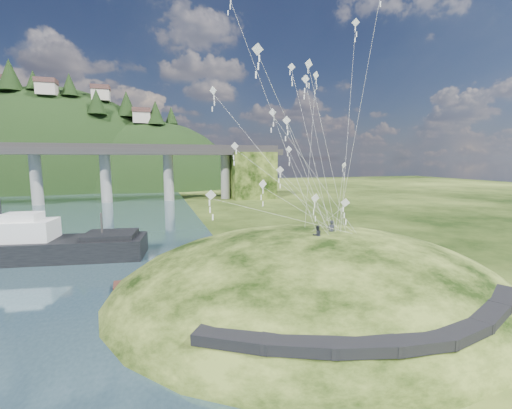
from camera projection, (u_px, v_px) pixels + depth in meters
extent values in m
plane|color=black|center=(229.00, 307.00, 26.07)|extent=(320.00, 320.00, 0.00)
ellipsoid|color=black|center=(312.00, 303.00, 30.48)|extent=(36.00, 32.00, 13.00)
cube|color=black|center=(233.00, 338.00, 17.79)|extent=(4.32, 3.62, 0.71)
cube|color=black|center=(299.00, 344.00, 17.08)|extent=(4.10, 2.97, 0.61)
cube|color=black|center=(363.00, 345.00, 16.99)|extent=(3.85, 2.37, 0.62)
cube|color=black|center=(419.00, 341.00, 17.44)|extent=(3.62, 1.83, 0.66)
cube|color=black|center=(462.00, 330.00, 18.49)|extent=(3.82, 2.27, 0.68)
cube|color=black|center=(487.00, 314.00, 20.24)|extent=(4.11, 2.97, 0.71)
cube|color=black|center=(500.00, 297.00, 22.57)|extent=(4.26, 3.43, 0.66)
cylinder|color=gray|center=(36.00, 178.00, 82.36)|extent=(2.60, 2.60, 13.00)
cylinder|color=gray|center=(106.00, 177.00, 86.82)|extent=(2.60, 2.60, 13.00)
cylinder|color=gray|center=(169.00, 176.00, 91.29)|extent=(2.60, 2.60, 13.00)
cylinder|color=gray|center=(225.00, 176.00, 95.76)|extent=(2.60, 2.60, 13.00)
cube|color=black|center=(251.00, 175.00, 97.92)|extent=(12.00, 11.00, 13.00)
ellipsoid|color=black|center=(61.00, 203.00, 134.83)|extent=(96.00, 68.00, 88.00)
ellipsoid|color=black|center=(154.00, 212.00, 137.86)|extent=(76.00, 56.00, 72.00)
cone|color=black|center=(10.00, 75.00, 115.14)|extent=(8.01, 8.01, 10.54)
cone|color=black|center=(33.00, 80.00, 116.81)|extent=(4.97, 4.97, 6.54)
cone|color=black|center=(69.00, 84.00, 118.36)|extent=(5.83, 5.83, 7.67)
cone|color=black|center=(97.00, 102.00, 117.05)|extent=(6.47, 6.47, 8.51)
cone|color=black|center=(126.00, 104.00, 126.17)|extent=(7.13, 7.13, 9.38)
cone|color=black|center=(155.00, 113.00, 124.83)|extent=(6.56, 6.56, 8.63)
cone|color=black|center=(171.00, 116.00, 131.86)|extent=(4.88, 4.88, 6.42)
cube|color=beige|center=(47.00, 89.00, 114.84)|extent=(6.00, 5.00, 4.00)
cube|color=brown|center=(46.00, 81.00, 114.48)|extent=(6.40, 5.40, 1.60)
cube|color=beige|center=(101.00, 95.00, 125.15)|extent=(6.00, 5.00, 4.00)
cube|color=brown|center=(100.00, 88.00, 124.79)|extent=(6.40, 5.40, 1.60)
cube|color=beige|center=(142.00, 118.00, 124.61)|extent=(6.00, 5.00, 4.00)
cube|color=brown|center=(141.00, 110.00, 124.24)|extent=(6.40, 5.40, 1.60)
cube|color=black|center=(51.00, 249.00, 38.22)|extent=(20.57, 8.11, 2.36)
cube|color=white|center=(23.00, 232.00, 37.51)|extent=(6.85, 4.83, 2.55)
cube|color=white|center=(22.00, 218.00, 37.31)|extent=(3.97, 3.20, 1.09)
cube|color=black|center=(111.00, 235.00, 39.03)|extent=(6.02, 5.24, 0.55)
cylinder|color=#2D2B2B|center=(102.00, 225.00, 38.73)|extent=(0.22, 0.22, 2.73)
cube|color=#3D2019|center=(183.00, 278.00, 31.45)|extent=(12.06, 2.65, 0.30)
cylinder|color=#3D2019|center=(124.00, 287.00, 29.69)|extent=(0.26, 0.26, 0.85)
cylinder|color=#3D2019|center=(155.00, 284.00, 30.58)|extent=(0.26, 0.26, 0.85)
cylinder|color=#3D2019|center=(184.00, 280.00, 31.48)|extent=(0.26, 0.26, 0.85)
cylinder|color=#3D2019|center=(211.00, 277.00, 32.37)|extent=(0.26, 0.26, 0.85)
cylinder|color=#3D2019|center=(237.00, 273.00, 33.27)|extent=(0.26, 0.26, 0.85)
imported|color=#252731|center=(331.00, 220.00, 29.82)|extent=(0.74, 0.52, 1.91)
imported|color=#252731|center=(317.00, 225.00, 28.20)|extent=(0.80, 0.63, 1.63)
cube|color=silver|center=(280.00, 170.00, 37.56)|extent=(0.83, 0.28, 0.84)
cube|color=silver|center=(280.00, 175.00, 37.65)|extent=(0.11, 0.03, 0.49)
cube|color=silver|center=(280.00, 181.00, 37.73)|extent=(0.11, 0.03, 0.49)
cube|color=silver|center=(280.00, 186.00, 37.81)|extent=(0.11, 0.03, 0.49)
cube|color=silver|center=(287.00, 120.00, 28.50)|extent=(0.70, 0.22, 0.71)
cube|color=silver|center=(286.00, 126.00, 28.57)|extent=(0.09, 0.03, 0.41)
cube|color=silver|center=(286.00, 133.00, 28.63)|extent=(0.09, 0.03, 0.41)
cube|color=silver|center=(286.00, 139.00, 28.70)|extent=(0.09, 0.03, 0.41)
cube|color=silver|center=(289.00, 149.00, 36.25)|extent=(0.51, 0.55, 0.71)
cube|color=silver|center=(289.00, 154.00, 36.31)|extent=(0.08, 0.07, 0.41)
cube|color=silver|center=(289.00, 159.00, 36.38)|extent=(0.08, 0.07, 0.41)
cube|color=silver|center=(289.00, 164.00, 36.45)|extent=(0.08, 0.07, 0.41)
cube|color=silver|center=(356.00, 22.00, 35.23)|extent=(0.73, 0.46, 0.80)
cube|color=silver|center=(356.00, 28.00, 35.31)|extent=(0.11, 0.04, 0.48)
cube|color=silver|center=(355.00, 34.00, 35.39)|extent=(0.11, 0.04, 0.48)
cube|color=silver|center=(355.00, 40.00, 35.47)|extent=(0.11, 0.04, 0.48)
cube|color=silver|center=(305.00, 79.00, 31.51)|extent=(0.71, 0.34, 0.75)
cube|color=silver|center=(305.00, 85.00, 31.58)|extent=(0.10, 0.04, 0.44)
cube|color=silver|center=(305.00, 91.00, 31.66)|extent=(0.10, 0.04, 0.44)
cube|color=silver|center=(305.00, 97.00, 31.73)|extent=(0.10, 0.04, 0.44)
cube|color=silver|center=(344.00, 165.00, 39.74)|extent=(0.73, 0.27, 0.73)
cube|color=silver|center=(344.00, 170.00, 39.81)|extent=(0.09, 0.07, 0.44)
cube|color=silver|center=(344.00, 174.00, 39.89)|extent=(0.09, 0.07, 0.44)
cube|color=silver|center=(344.00, 179.00, 39.96)|extent=(0.09, 0.07, 0.44)
cube|color=silver|center=(211.00, 195.00, 25.94)|extent=(0.82, 0.28, 0.80)
cube|color=silver|center=(211.00, 203.00, 26.02)|extent=(0.11, 0.04, 0.48)
cube|color=silver|center=(211.00, 210.00, 26.10)|extent=(0.11, 0.04, 0.48)
cube|color=silver|center=(211.00, 218.00, 26.17)|extent=(0.11, 0.04, 0.48)
cube|color=silver|center=(257.00, 49.00, 23.96)|extent=(0.83, 0.31, 0.80)
cube|color=silver|center=(257.00, 58.00, 24.04)|extent=(0.11, 0.04, 0.48)
cube|color=silver|center=(257.00, 67.00, 24.11)|extent=(0.11, 0.04, 0.48)
cube|color=silver|center=(257.00, 75.00, 24.19)|extent=(0.11, 0.04, 0.48)
cube|color=silver|center=(213.00, 91.00, 31.63)|extent=(0.52, 0.65, 0.78)
cube|color=silver|center=(213.00, 97.00, 31.70)|extent=(0.09, 0.08, 0.46)
cube|color=silver|center=(213.00, 103.00, 31.78)|extent=(0.09, 0.08, 0.46)
cube|color=silver|center=(213.00, 109.00, 31.85)|extent=(0.09, 0.08, 0.46)
cube|color=silver|center=(316.00, 75.00, 31.93)|extent=(0.71, 0.28, 0.73)
cube|color=silver|center=(316.00, 81.00, 32.00)|extent=(0.09, 0.07, 0.43)
cube|color=silver|center=(316.00, 87.00, 32.07)|extent=(0.09, 0.07, 0.43)
cube|color=silver|center=(315.00, 93.00, 32.14)|extent=(0.09, 0.07, 0.43)
cube|color=silver|center=(292.00, 67.00, 33.40)|extent=(0.71, 0.29, 0.74)
cube|color=silver|center=(292.00, 73.00, 33.47)|extent=(0.10, 0.03, 0.43)
cube|color=silver|center=(291.00, 78.00, 33.54)|extent=(0.10, 0.03, 0.43)
cube|color=silver|center=(291.00, 84.00, 33.61)|extent=(0.10, 0.03, 0.43)
cube|color=silver|center=(263.00, 184.00, 28.35)|extent=(0.76, 0.29, 0.78)
cube|color=silver|center=(263.00, 191.00, 28.42)|extent=(0.10, 0.07, 0.45)
cube|color=silver|center=(263.00, 197.00, 28.50)|extent=(0.10, 0.07, 0.45)
cube|color=silver|center=(263.00, 204.00, 28.57)|extent=(0.10, 0.07, 0.45)
cube|color=silver|center=(309.00, 64.00, 26.35)|extent=(0.73, 0.23, 0.73)
cube|color=silver|center=(309.00, 71.00, 26.42)|extent=(0.09, 0.06, 0.43)
cube|color=silver|center=(308.00, 78.00, 26.49)|extent=(0.09, 0.06, 0.43)
cube|color=silver|center=(308.00, 85.00, 26.56)|extent=(0.09, 0.06, 0.43)
cube|color=silver|center=(315.00, 198.00, 29.11)|extent=(0.84, 0.27, 0.83)
cube|color=silver|center=(315.00, 205.00, 29.20)|extent=(0.11, 0.07, 0.49)
cube|color=silver|center=(315.00, 212.00, 29.28)|extent=(0.11, 0.07, 0.49)
cube|color=silver|center=(315.00, 219.00, 29.36)|extent=(0.11, 0.07, 0.49)
cube|color=silver|center=(273.00, 112.00, 27.27)|extent=(0.45, 0.53, 0.65)
cube|color=silver|center=(273.00, 118.00, 27.33)|extent=(0.08, 0.06, 0.38)
cube|color=silver|center=(272.00, 124.00, 27.39)|extent=(0.08, 0.06, 0.38)
cube|color=silver|center=(272.00, 130.00, 27.46)|extent=(0.08, 0.06, 0.38)
cube|color=silver|center=(381.00, 5.00, 27.26)|extent=(0.10, 0.05, 0.44)
cube|color=silver|center=(235.00, 146.00, 28.26)|extent=(0.58, 0.37, 0.65)
cube|color=silver|center=(235.00, 152.00, 28.33)|extent=(0.09, 0.04, 0.38)
cube|color=silver|center=(235.00, 157.00, 28.39)|extent=(0.09, 0.04, 0.38)
cube|color=silver|center=(235.00, 163.00, 28.45)|extent=(0.09, 0.04, 0.38)
cube|color=silver|center=(229.00, 1.00, 27.75)|extent=(0.08, 0.07, 0.39)
cube|color=silver|center=(229.00, 7.00, 27.82)|extent=(0.08, 0.07, 0.39)
cube|color=silver|center=(229.00, 14.00, 27.88)|extent=(0.08, 0.07, 0.39)
cube|color=silver|center=(345.00, 203.00, 25.79)|extent=(0.69, 0.25, 0.69)
cube|color=silver|center=(345.00, 209.00, 25.86)|extent=(0.09, 0.02, 0.41)
cube|color=silver|center=(345.00, 216.00, 25.93)|extent=(0.09, 0.02, 0.41)
cube|color=silver|center=(345.00, 222.00, 26.00)|extent=(0.09, 0.02, 0.41)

